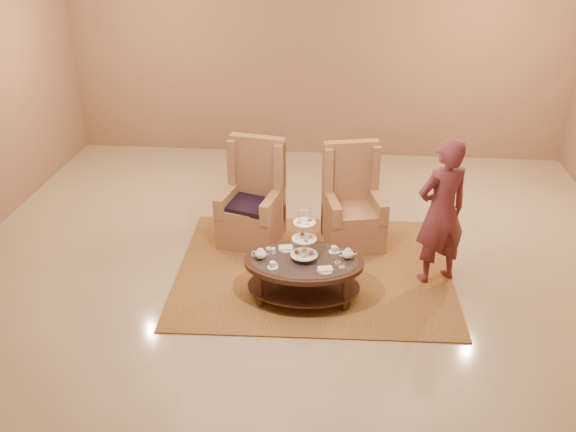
# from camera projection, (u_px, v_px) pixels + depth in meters

# --- Properties ---
(ground) EXTENTS (8.00, 8.00, 0.00)m
(ground) POSITION_uv_depth(u_px,v_px,m) (296.00, 276.00, 7.29)
(ground) COLOR tan
(ground) RESTS_ON ground
(ceiling) EXTENTS (8.00, 8.00, 0.02)m
(ceiling) POSITION_uv_depth(u_px,v_px,m) (296.00, 276.00, 7.29)
(ceiling) COLOR beige
(ceiling) RESTS_ON ground
(wall_back) EXTENTS (8.00, 0.04, 3.50)m
(wall_back) POSITION_uv_depth(u_px,v_px,m) (318.00, 48.00, 10.09)
(wall_back) COLOR #946D50
(wall_back) RESTS_ON ground
(rug) EXTENTS (3.20, 2.71, 0.02)m
(rug) POSITION_uv_depth(u_px,v_px,m) (314.00, 270.00, 7.40)
(rug) COLOR olive
(rug) RESTS_ON ground
(tea_table) EXTENTS (1.27, 0.89, 1.05)m
(tea_table) POSITION_uv_depth(u_px,v_px,m) (304.00, 267.00, 6.73)
(tea_table) COLOR black
(tea_table) RESTS_ON ground
(armchair_left) EXTENTS (0.82, 0.84, 1.29)m
(armchair_left) POSITION_uv_depth(u_px,v_px,m) (253.00, 207.00, 7.92)
(armchair_left) COLOR #A0704B
(armchair_left) RESTS_ON ground
(armchair_right) EXTENTS (0.82, 0.84, 1.25)m
(armchair_right) POSITION_uv_depth(u_px,v_px,m) (352.00, 211.00, 7.86)
(armchair_right) COLOR #A0704B
(armchair_right) RESTS_ON ground
(person) EXTENTS (0.73, 0.63, 1.68)m
(person) POSITION_uv_depth(u_px,v_px,m) (441.00, 212.00, 6.86)
(person) COLOR brown
(person) RESTS_ON ground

